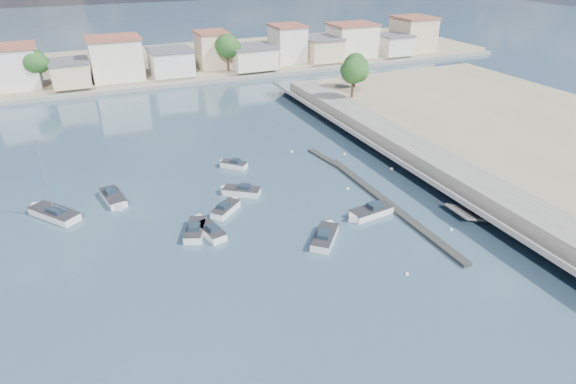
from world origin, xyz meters
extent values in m
plane|color=#2C4559|center=(0.00, 40.00, 0.00)|extent=(400.00, 400.00, 0.00)
cube|color=slate|center=(18.50, 13.00, 0.90)|extent=(5.00, 90.00, 1.80)
cube|color=slate|center=(14.15, 13.00, 0.90)|extent=(4.17, 90.00, 2.86)
cube|color=slate|center=(14.00, 4.00, 0.40)|extent=(5.31, 3.50, 1.94)
cube|color=black|center=(7.00, 10.00, 0.17)|extent=(1.00, 26.00, 0.35)
cube|color=black|center=(6.50, 24.00, 0.15)|extent=(2.00, 8.05, 0.30)
cube|color=gray|center=(0.00, 92.00, 0.70)|extent=(160.00, 40.00, 1.40)
cube|color=slate|center=(0.00, 71.00, 0.40)|extent=(160.00, 2.50, 0.80)
cube|color=silver|center=(-34.00, 78.00, 5.15)|extent=(9.00, 9.00, 7.50)
cube|color=#99513D|center=(-34.00, 78.00, 9.08)|extent=(9.54, 9.54, 0.35)
cube|color=beige|center=(-24.00, 75.00, 3.65)|extent=(7.00, 8.00, 4.50)
cube|color=#595960|center=(-24.00, 75.00, 6.08)|extent=(7.42, 8.48, 0.35)
cube|color=#ECE4C5|center=(-15.00, 77.00, 5.40)|extent=(10.00, 9.00, 8.00)
cube|color=#99513D|center=(-15.00, 77.00, 9.58)|extent=(10.60, 9.54, 0.35)
cube|color=silver|center=(-4.00, 76.00, 3.90)|extent=(8.50, 8.50, 5.00)
cube|color=#595960|center=(-4.00, 76.00, 6.58)|extent=(9.01, 9.01, 0.35)
cube|color=beige|center=(6.00, 79.00, 5.15)|extent=(6.50, 7.50, 7.50)
cube|color=#99513D|center=(6.00, 79.00, 9.08)|extent=(6.89, 7.95, 0.35)
cube|color=#ECE4C5|center=(14.00, 75.00, 3.65)|extent=(9.50, 9.00, 4.50)
cube|color=#595960|center=(14.00, 75.00, 6.08)|extent=(10.07, 9.54, 0.35)
cube|color=silver|center=(24.00, 78.00, 5.40)|extent=(7.00, 8.00, 8.00)
cube|color=#99513D|center=(24.00, 78.00, 9.58)|extent=(7.42, 8.48, 0.35)
cube|color=beige|center=(32.00, 76.00, 3.90)|extent=(8.00, 9.00, 5.00)
cube|color=#595960|center=(32.00, 76.00, 6.58)|extent=(8.48, 9.54, 0.35)
cube|color=#ECE4C5|center=(41.00, 77.00, 5.15)|extent=(10.50, 8.50, 7.50)
cube|color=#99513D|center=(41.00, 77.00, 9.08)|extent=(11.13, 9.01, 0.35)
cube|color=silver|center=(52.00, 75.00, 3.65)|extent=(7.50, 7.50, 4.50)
cube|color=#595960|center=(52.00, 75.00, 6.08)|extent=(7.95, 7.95, 0.35)
cube|color=beige|center=(60.00, 78.00, 5.40)|extent=(9.00, 9.50, 8.00)
cube|color=#99513D|center=(60.00, 78.00, 9.58)|extent=(9.54, 10.07, 0.35)
cylinder|color=#38281E|center=(-30.00, 75.00, 3.09)|extent=(0.44, 0.44, 3.38)
sphere|color=#1B4818|center=(-30.00, 75.00, 6.43)|extent=(4.80, 4.80, 4.80)
sphere|color=#1B4818|center=(-29.10, 74.40, 6.20)|extent=(3.60, 3.60, 3.60)
sphere|color=#1B4818|center=(-30.75, 75.45, 6.58)|extent=(3.30, 3.30, 3.30)
cylinder|color=#38281E|center=(-12.00, 78.00, 2.86)|extent=(0.44, 0.44, 2.93)
sphere|color=#1B4818|center=(-12.00, 78.00, 5.75)|extent=(4.16, 4.16, 4.16)
sphere|color=#1B4818|center=(-11.22, 77.48, 5.56)|extent=(3.12, 3.12, 3.12)
sphere|color=#1B4818|center=(-12.65, 78.39, 5.88)|extent=(2.86, 2.86, 2.86)
cylinder|color=#38281E|center=(8.00, 74.00, 3.20)|extent=(0.44, 0.44, 3.60)
sphere|color=#1B4818|center=(8.00, 74.00, 6.76)|extent=(5.12, 5.12, 5.12)
sphere|color=#1B4818|center=(8.96, 73.36, 6.52)|extent=(3.84, 3.84, 3.84)
sphere|color=#1B4818|center=(7.20, 74.48, 6.92)|extent=(3.52, 3.52, 3.52)
cylinder|color=#38281E|center=(24.00, 77.00, 2.97)|extent=(0.44, 0.44, 3.15)
sphere|color=#1B4818|center=(24.00, 77.00, 6.09)|extent=(4.48, 4.48, 4.48)
sphere|color=#1B4818|center=(24.84, 76.44, 5.88)|extent=(3.36, 3.36, 3.36)
sphere|color=#1B4818|center=(23.30, 77.42, 6.23)|extent=(3.08, 3.08, 3.08)
cylinder|color=#38281E|center=(40.00, 76.00, 2.75)|extent=(0.44, 0.44, 2.70)
sphere|color=#1B4818|center=(40.00, 76.00, 5.42)|extent=(3.84, 3.84, 3.84)
sphere|color=#1B4818|center=(40.72, 75.52, 5.24)|extent=(2.88, 2.88, 2.88)
sphere|color=#1B4818|center=(39.40, 76.36, 5.54)|extent=(2.64, 2.64, 2.64)
cylinder|color=#38281E|center=(22.00, 44.00, 3.38)|extent=(0.44, 0.44, 3.15)
sphere|color=#1B4818|center=(22.00, 44.00, 6.49)|extent=(4.48, 4.48, 4.48)
sphere|color=#1B4818|center=(22.84, 43.44, 6.28)|extent=(3.36, 3.36, 3.36)
sphere|color=#1B4818|center=(21.30, 44.42, 6.63)|extent=(3.08, 3.08, 3.08)
cylinder|color=#38281E|center=(26.00, 50.00, 3.26)|extent=(0.44, 0.44, 2.93)
sphere|color=#1B4818|center=(26.00, 50.00, 6.15)|extent=(4.16, 4.16, 4.16)
sphere|color=#1B4818|center=(26.78, 49.48, 5.96)|extent=(3.12, 3.12, 3.12)
sphere|color=#1B4818|center=(25.35, 50.39, 6.29)|extent=(2.86, 2.86, 2.86)
cube|color=white|center=(-13.10, 11.75, 0.30)|extent=(2.37, 4.19, 1.00)
cube|color=white|center=(-13.47, 13.40, 0.30)|extent=(1.51, 1.51, 1.00)
cube|color=#262628|center=(-13.10, 11.75, 0.80)|extent=(2.40, 4.19, 0.08)
cube|color=#1B2936|center=(-13.02, 11.36, 1.04)|extent=(1.19, 1.36, 0.48)
cube|color=white|center=(-10.40, 15.63, 0.30)|extent=(3.93, 3.74, 1.00)
cube|color=white|center=(-9.16, 16.73, 0.30)|extent=(1.17, 1.17, 1.00)
cube|color=#262628|center=(-10.40, 15.63, 0.80)|extent=(3.95, 3.76, 0.08)
cube|color=#1B2936|center=(-10.69, 15.37, 1.04)|extent=(1.51, 1.50, 0.48)
cube|color=white|center=(-7.38, 19.03, 0.30)|extent=(4.46, 3.81, 1.00)
cube|color=white|center=(-8.90, 20.10, 0.30)|extent=(1.34, 1.34, 1.00)
cube|color=#262628|center=(-7.38, 19.03, 0.80)|extent=(4.47, 3.83, 0.08)
cube|color=#1B2936|center=(-7.03, 18.79, 1.04)|extent=(1.64, 1.57, 0.48)
cube|color=white|center=(4.00, 8.78, 0.30)|extent=(5.06, 2.59, 1.00)
cube|color=white|center=(1.95, 8.51, 0.30)|extent=(1.96, 1.96, 1.00)
cube|color=#262628|center=(4.00, 8.78, 0.80)|extent=(5.06, 2.63, 0.08)
cube|color=#1B2936|center=(4.48, 8.84, 1.04)|extent=(1.60, 1.41, 0.48)
cube|color=white|center=(-14.49, 12.67, 0.30)|extent=(3.27, 4.67, 1.00)
cube|color=white|center=(-13.77, 14.39, 0.30)|extent=(1.59, 1.59, 1.00)
cube|color=#262628|center=(-14.49, 12.67, 0.80)|extent=(3.30, 4.68, 0.08)
cube|color=#1B2936|center=(-14.66, 12.27, 1.04)|extent=(1.49, 1.61, 0.48)
cube|color=white|center=(-5.90, 26.69, 0.30)|extent=(3.40, 3.34, 1.00)
cube|color=white|center=(-6.95, 27.70, 0.30)|extent=(0.98, 0.98, 1.00)
cube|color=#262628|center=(-5.90, 26.69, 0.80)|extent=(3.42, 3.36, 0.08)
cube|color=#1B2936|center=(-5.65, 26.45, 1.04)|extent=(1.32, 1.32, 0.48)
cube|color=white|center=(-21.51, 23.46, 0.30)|extent=(2.71, 5.13, 1.00)
cube|color=white|center=(-21.12, 21.39, 0.30)|extent=(1.81, 1.81, 1.00)
cube|color=#262628|center=(-21.51, 23.46, 0.80)|extent=(2.75, 5.14, 0.08)
cube|color=#1B2936|center=(-21.60, 23.94, 1.04)|extent=(1.39, 1.65, 0.48)
cube|color=white|center=(-3.01, 6.19, 0.30)|extent=(4.46, 4.78, 1.00)
cube|color=white|center=(-1.69, 7.72, 0.30)|extent=(1.40, 1.40, 1.00)
cube|color=#262628|center=(-3.01, 6.19, 0.80)|extent=(4.49, 4.80, 0.08)
cube|color=#1B2936|center=(-3.31, 5.83, 1.04)|extent=(1.79, 1.82, 0.48)
cube|color=white|center=(-27.71, 22.05, 0.30)|extent=(5.33, 6.08, 1.00)
cube|color=white|center=(-29.35, 24.18, 0.30)|extent=(1.61, 1.61, 1.00)
cube|color=#262628|center=(-27.71, 22.05, 0.80)|extent=(5.37, 6.10, 0.08)
cube|color=#1B2936|center=(-27.34, 21.56, 1.04)|extent=(2.12, 2.22, 0.48)
cylinder|color=silver|center=(-27.71, 22.05, 4.80)|extent=(0.12, 0.12, 8.00)
cylinder|color=silver|center=(-26.98, 21.10, 1.50)|extent=(1.53, 1.95, 0.08)
sphere|color=white|center=(9.94, 2.80, 0.05)|extent=(0.38, 0.38, 0.38)
sphere|color=white|center=(4.79, 15.20, 0.05)|extent=(0.38, 0.38, 0.38)
sphere|color=white|center=(1.18, -1.68, 0.05)|extent=(0.38, 0.38, 0.38)
sphere|color=white|center=(13.00, 17.99, 0.05)|extent=(0.38, 0.38, 0.38)
sphere|color=white|center=(3.27, 28.54, 0.05)|extent=(0.38, 0.38, 0.38)
sphere|color=white|center=(9.74, 24.81, 0.05)|extent=(0.38, 0.38, 0.38)
camera|label=1|loc=(-22.47, -29.44, 26.33)|focal=30.00mm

